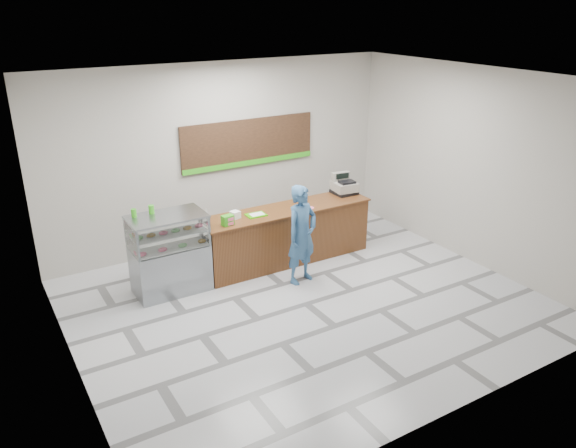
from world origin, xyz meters
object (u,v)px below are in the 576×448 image
serving_tray (256,215)px  customer (302,235)px  sales_counter (286,235)px  display_case (169,253)px  cash_register (344,186)px

serving_tray → customer: bearing=-58.3°
sales_counter → serving_tray: (-0.63, -0.03, 0.52)m
display_case → customer: 2.20m
serving_tray → customer: (0.44, -0.79, -0.18)m
cash_register → sales_counter: bearing=-165.8°
sales_counter → serving_tray: bearing=-177.6°
sales_counter → display_case: size_ratio=2.45×
serving_tray → customer: 0.92m
display_case → customer: customer is taller
sales_counter → customer: (-0.19, -0.82, 0.34)m
display_case → cash_register: bearing=2.5°
cash_register → serving_tray: 2.03m
display_case → serving_tray: display_case is taller
sales_counter → cash_register: 1.55m
sales_counter → cash_register: size_ratio=6.65×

